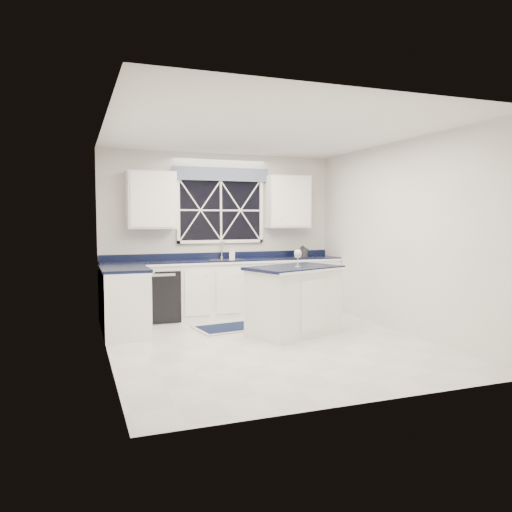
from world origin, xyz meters
name	(u,v)px	position (x,y,z in m)	size (l,w,h in m)	color
ground	(269,343)	(0.00, 0.00, 0.00)	(4.50, 4.50, 0.00)	silver
back_wall	(220,234)	(0.00, 2.25, 1.35)	(4.00, 0.10, 2.70)	silver
base_cabinets	(209,291)	(-0.33, 1.78, 0.45)	(3.99, 1.60, 0.90)	white
countertop	(225,261)	(0.00, 1.95, 0.92)	(3.98, 0.64, 0.04)	black
dishwasher	(159,295)	(-1.10, 1.95, 0.41)	(0.60, 0.58, 0.82)	black
window	(221,206)	(0.00, 2.20, 1.83)	(1.65, 0.09, 1.26)	black
upper_cabinets	(223,201)	(0.00, 2.08, 1.90)	(3.10, 0.34, 0.90)	white
faucet	(222,249)	(0.00, 2.14, 1.10)	(0.05, 0.20, 0.30)	#B1B1B3
island	(294,300)	(0.51, 0.35, 0.48)	(1.46, 1.17, 0.95)	white
rug	(233,327)	(-0.17, 1.02, 0.01)	(1.17, 0.81, 0.02)	#B1B1AC
kettle	(303,252)	(1.41, 1.95, 1.04)	(0.29, 0.23, 0.21)	#292A2C
wine_glass	(298,254)	(0.54, 0.30, 1.12)	(0.10, 0.10, 0.25)	silver
soap_bottle	(232,252)	(0.15, 2.06, 1.04)	(0.09, 0.10, 0.21)	silver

